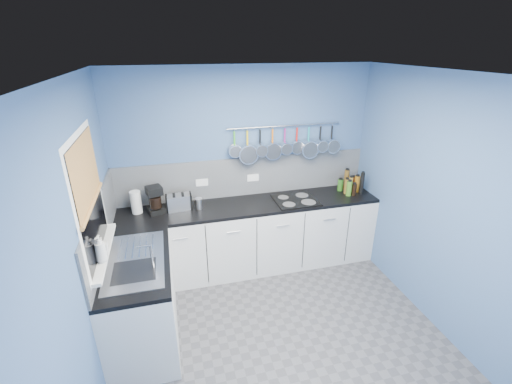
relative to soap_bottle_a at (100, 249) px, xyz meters
name	(u,v)px	position (x,y,z in m)	size (l,w,h in m)	color
floor	(279,333)	(1.53, -0.12, -1.18)	(3.20, 3.00, 0.02)	#47474C
ceiling	(288,73)	(1.53, -0.12, 1.34)	(3.20, 3.00, 0.02)	white
wall_back	(245,169)	(1.53, 1.39, 0.08)	(3.20, 0.02, 2.50)	#3C5A88
wall_front	(382,367)	(1.53, -1.63, 0.08)	(3.20, 0.02, 2.50)	#3C5A88
wall_left	(85,249)	(-0.08, -0.12, 0.08)	(0.02, 3.00, 2.50)	#3C5A88
wall_right	(438,204)	(3.14, -0.12, 0.08)	(0.02, 3.00, 2.50)	#3C5A88
backsplash_back	(245,177)	(1.53, 1.37, -0.02)	(3.20, 0.02, 0.50)	gray
backsplash_left	(101,224)	(-0.06, 0.48, -0.02)	(0.02, 1.80, 0.50)	gray
cabinet_run_back	(251,237)	(1.53, 1.08, -0.74)	(3.20, 0.60, 0.86)	silver
worktop_back	(251,205)	(1.53, 1.08, -0.29)	(3.20, 0.60, 0.04)	black
cabinet_run_left	(142,301)	(0.23, 0.18, -0.74)	(0.60, 1.20, 0.86)	silver
worktop_left	(136,262)	(0.23, 0.18, -0.29)	(0.60, 1.20, 0.04)	black
window_frame	(89,198)	(-0.05, 0.18, 0.38)	(0.01, 1.00, 1.10)	white
window_glass	(90,198)	(-0.04, 0.18, 0.38)	(0.01, 0.90, 1.00)	black
bamboo_blind	(86,172)	(-0.03, 0.18, 0.61)	(0.01, 0.90, 0.55)	#C1813D
window_sill	(104,251)	(-0.02, 0.18, -0.13)	(0.10, 0.98, 0.03)	white
sink_unit	(135,260)	(0.23, 0.18, -0.27)	(0.50, 0.95, 0.01)	silver
mixer_tap	(152,256)	(0.39, 0.00, -0.14)	(0.12, 0.08, 0.26)	silver
socket_left	(202,183)	(0.98, 1.36, -0.04)	(0.15, 0.01, 0.09)	white
socket_right	(253,178)	(1.63, 1.36, -0.04)	(0.15, 0.01, 0.09)	white
pot_rail	(285,126)	(2.03, 1.33, 0.61)	(0.02, 0.02, 1.45)	silver
soap_bottle_a	(100,249)	(0.00, 0.00, 0.00)	(0.09, 0.09, 0.24)	white
soap_bottle_b	(102,247)	(0.00, 0.09, -0.03)	(0.08, 0.08, 0.17)	white
paper_towel	(136,202)	(0.20, 1.18, -0.14)	(0.12, 0.12, 0.27)	white
coffee_maker	(155,200)	(0.41, 1.14, -0.11)	(0.18, 0.19, 0.31)	black
toaster	(179,202)	(0.68, 1.15, -0.18)	(0.28, 0.16, 0.18)	silver
canister	(199,203)	(0.90, 1.11, -0.20)	(0.09, 0.09, 0.13)	silver
hob	(296,200)	(2.10, 1.03, -0.26)	(0.53, 0.46, 0.01)	black
pan_0	(235,143)	(1.40, 1.32, 0.44)	(0.15, 0.07, 0.34)	silver
pan_1	(248,146)	(1.55, 1.32, 0.39)	(0.24, 0.10, 0.43)	silver
pan_2	(260,142)	(1.71, 1.32, 0.44)	(0.15, 0.13, 0.34)	silver
pan_3	(273,143)	(1.87, 1.32, 0.40)	(0.22, 0.08, 0.41)	silver
pan_4	(285,140)	(2.03, 1.32, 0.44)	(0.16, 0.12, 0.35)	silver
pan_5	(297,140)	(2.19, 1.32, 0.43)	(0.17, 0.07, 0.36)	silver
pan_6	(308,141)	(2.35, 1.32, 0.40)	(0.23, 0.11, 0.42)	silver
pan_7	(320,137)	(2.51, 1.32, 0.44)	(0.16, 0.13, 0.35)	silver
pan_8	(332,138)	(2.67, 1.32, 0.42)	(0.18, 0.11, 0.37)	silver
condiment_0	(353,183)	(2.98, 1.21, -0.19)	(0.06, 0.06, 0.16)	#4C190C
condiment_1	(346,180)	(2.88, 1.21, -0.13)	(0.07, 0.07, 0.27)	brown
condiment_2	(340,185)	(2.78, 1.19, -0.19)	(0.07, 0.07, 0.16)	#265919
condiment_3	(357,184)	(2.98, 1.10, -0.16)	(0.07, 0.07, 0.22)	#8C5914
condiment_4	(350,185)	(2.89, 1.11, -0.17)	(0.05, 0.05, 0.20)	olive
condiment_5	(346,186)	(2.82, 1.08, -0.17)	(0.06, 0.06, 0.20)	brown
condiment_6	(362,184)	(3.00, 1.02, -0.13)	(0.05, 0.05, 0.29)	black
condiment_7	(354,190)	(2.88, 0.99, -0.19)	(0.05, 0.05, 0.16)	black
condiment_8	(349,188)	(2.82, 1.01, -0.17)	(0.07, 0.07, 0.19)	#3F721E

